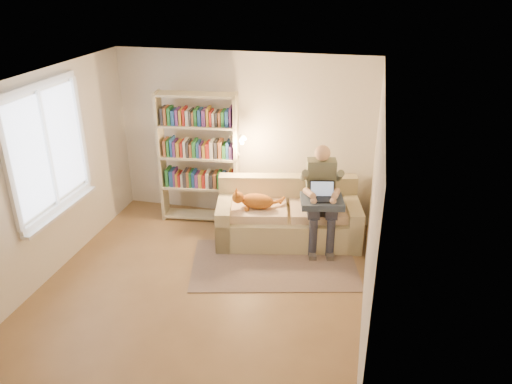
% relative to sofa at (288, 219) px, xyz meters
% --- Properties ---
extents(floor, '(4.50, 4.50, 0.00)m').
position_rel_sofa_xyz_m(floor, '(-0.84, -1.58, -0.32)').
color(floor, brown).
rests_on(floor, ground).
extents(ceiling, '(4.00, 4.50, 0.02)m').
position_rel_sofa_xyz_m(ceiling, '(-0.84, -1.58, 2.28)').
color(ceiling, white).
rests_on(ceiling, wall_back).
extents(wall_left, '(0.02, 4.50, 2.60)m').
position_rel_sofa_xyz_m(wall_left, '(-2.84, -1.58, 0.98)').
color(wall_left, silver).
rests_on(wall_left, floor).
extents(wall_right, '(0.02, 4.50, 2.60)m').
position_rel_sofa_xyz_m(wall_right, '(1.16, -1.58, 0.98)').
color(wall_right, silver).
rests_on(wall_right, floor).
extents(wall_back, '(4.00, 0.02, 2.60)m').
position_rel_sofa_xyz_m(wall_back, '(-0.84, 0.67, 0.98)').
color(wall_back, silver).
rests_on(wall_back, floor).
extents(wall_front, '(4.00, 0.02, 2.60)m').
position_rel_sofa_xyz_m(wall_front, '(-0.84, -3.83, 0.98)').
color(wall_front, silver).
rests_on(wall_front, floor).
extents(window, '(0.12, 1.52, 1.69)m').
position_rel_sofa_xyz_m(window, '(-2.79, -1.38, 1.06)').
color(window, white).
rests_on(window, wall_left).
extents(sofa, '(2.21, 1.33, 0.87)m').
position_rel_sofa_xyz_m(sofa, '(0.00, 0.00, 0.00)').
color(sofa, '#C8BD8D').
rests_on(sofa, floor).
extents(person, '(0.52, 0.71, 1.47)m').
position_rel_sofa_xyz_m(person, '(0.47, -0.06, 0.51)').
color(person, '#68705A').
rests_on(person, sofa).
extents(cat, '(0.70, 0.35, 0.26)m').
position_rel_sofa_xyz_m(cat, '(-0.46, -0.23, 0.35)').
color(cat, orange).
rests_on(cat, sofa).
extents(blanket, '(0.67, 0.59, 0.09)m').
position_rel_sofa_xyz_m(blanket, '(0.50, -0.20, 0.43)').
color(blanket, '#2D3B4F').
rests_on(blanket, person).
extents(laptop, '(0.39, 0.36, 0.28)m').
position_rel_sofa_xyz_m(laptop, '(0.50, -0.18, 0.53)').
color(laptop, black).
rests_on(laptop, blanket).
extents(bookshelf, '(1.38, 0.45, 2.04)m').
position_rel_sofa_xyz_m(bookshelf, '(-1.46, 0.32, 0.81)').
color(bookshelf, beige).
rests_on(bookshelf, floor).
extents(rug, '(2.46, 1.80, 0.01)m').
position_rel_sofa_xyz_m(rug, '(-0.05, -0.77, -0.31)').
color(rug, '#836D5F').
rests_on(rug, floor).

